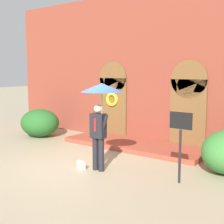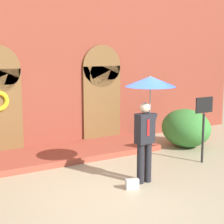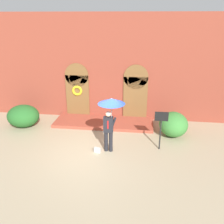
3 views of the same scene
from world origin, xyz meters
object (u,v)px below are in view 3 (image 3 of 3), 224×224
person_with_umbrella (111,109)px  sign_post (161,124)px  shrub_left (23,116)px  handbag (97,150)px  shrub_right (173,124)px

person_with_umbrella → sign_post: 2.24m
person_with_umbrella → shrub_left: bearing=157.7°
handbag → sign_post: (2.61, 0.64, 1.05)m
person_with_umbrella → sign_post: size_ratio=1.37×
person_with_umbrella → shrub_left: size_ratio=1.45×
shrub_left → shrub_right: (7.59, -0.09, 0.00)m
sign_post → shrub_left: bearing=167.4°
sign_post → shrub_left: (-6.89, 1.54, -0.59)m
shrub_right → person_with_umbrella: bearing=-145.8°
handbag → sign_post: size_ratio=0.16×
person_with_umbrella → shrub_left: 5.39m
sign_post → shrub_right: (0.70, 1.45, -0.59)m
person_with_umbrella → shrub_left: (-4.83, 1.98, -1.34)m
shrub_right → shrub_left: bearing=179.3°
handbag → sign_post: 2.88m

